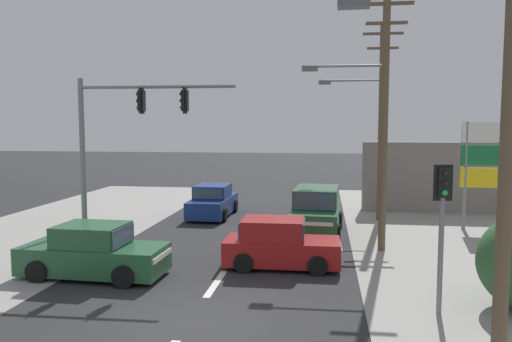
# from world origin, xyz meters

# --- Properties ---
(ground_plane) EXTENTS (140.00, 140.00, 0.00)m
(ground_plane) POSITION_xyz_m (0.00, 0.00, 0.00)
(ground_plane) COLOR #28282B
(lane_dash_mid) EXTENTS (0.20, 2.40, 0.01)m
(lane_dash_mid) POSITION_xyz_m (0.00, 3.00, 0.00)
(lane_dash_mid) COLOR silver
(lane_dash_mid) RESTS_ON ground
(lane_dash_far) EXTENTS (0.20, 2.40, 0.01)m
(lane_dash_far) POSITION_xyz_m (0.00, 8.00, 0.00)
(lane_dash_far) COLOR silver
(lane_dash_far) RESTS_ON ground
(utility_pole_foreground_right) EXTENTS (3.78, 0.41, 9.24)m
(utility_pole_foreground_right) POSITION_xyz_m (5.92, -1.51, 4.98)
(utility_pole_foreground_right) COLOR brown
(utility_pole_foreground_right) RESTS_ON ground
(utility_pole_midground_right) EXTENTS (3.78, 0.33, 9.04)m
(utility_pole_midground_right) POSITION_xyz_m (4.91, 7.44, 4.88)
(utility_pole_midground_right) COLOR brown
(utility_pole_midground_right) RESTS_ON ground
(utility_pole_background_right) EXTENTS (3.78, 0.40, 9.06)m
(utility_pole_background_right) POSITION_xyz_m (5.43, 13.21, 4.88)
(utility_pole_background_right) COLOR brown
(utility_pole_background_right) RESTS_ON ground
(traffic_signal_mast) EXTENTS (5.29, 0.48, 6.00)m
(traffic_signal_mast) POSITION_xyz_m (-3.75, 5.33, 4.15)
(traffic_signal_mast) COLOR slate
(traffic_signal_mast) RESTS_ON ground
(pedestal_signal_right_kerb) EXTENTS (0.44, 0.30, 3.56)m
(pedestal_signal_right_kerb) POSITION_xyz_m (5.71, 1.39, 2.42)
(pedestal_signal_right_kerb) COLOR slate
(pedestal_signal_right_kerb) RESTS_ON ground
(shopping_plaza_sign) EXTENTS (2.10, 0.16, 4.60)m
(shopping_plaza_sign) POSITION_xyz_m (9.78, 11.60, 2.98)
(shopping_plaza_sign) COLOR slate
(shopping_plaza_sign) RESTS_ON ground
(shopfront_wall_far) EXTENTS (12.00, 1.00, 3.60)m
(shopfront_wall_far) POSITION_xyz_m (11.00, 16.00, 1.80)
(shopfront_wall_far) COLOR gray
(shopfront_wall_far) RESTS_ON ground
(sedan_oncoming_mid) EXTENTS (1.94, 4.26, 1.56)m
(sedan_oncoming_mid) POSITION_xyz_m (-2.39, 13.22, 0.70)
(sedan_oncoming_mid) COLOR navy
(sedan_oncoming_mid) RESTS_ON ground
(hatchback_oncoming_near) EXTENTS (3.66, 1.82, 1.53)m
(hatchback_oncoming_near) POSITION_xyz_m (1.63, 4.92, 0.70)
(hatchback_oncoming_near) COLOR maroon
(hatchback_oncoming_near) RESTS_ON ground
(suv_kerbside_parked) EXTENTS (2.25, 4.63, 1.90)m
(suv_kerbside_parked) POSITION_xyz_m (2.69, 9.96, 0.88)
(suv_kerbside_parked) COLOR #235633
(suv_kerbside_parked) RESTS_ON ground
(sedan_receding_far) EXTENTS (4.29, 2.00, 1.56)m
(sedan_receding_far) POSITION_xyz_m (-3.70, 3.15, 0.70)
(sedan_receding_far) COLOR #235633
(sedan_receding_far) RESTS_ON ground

